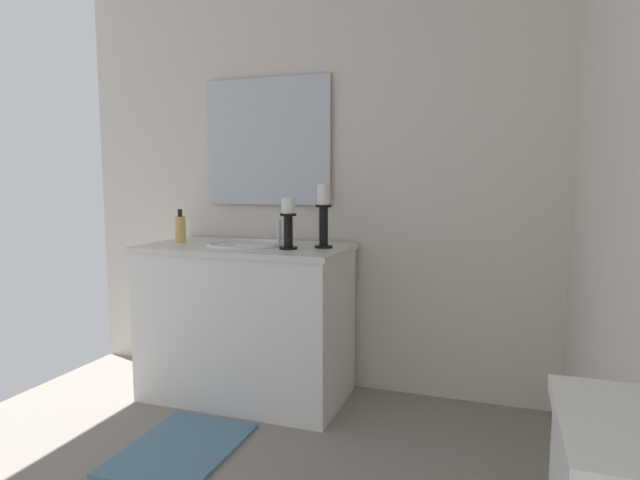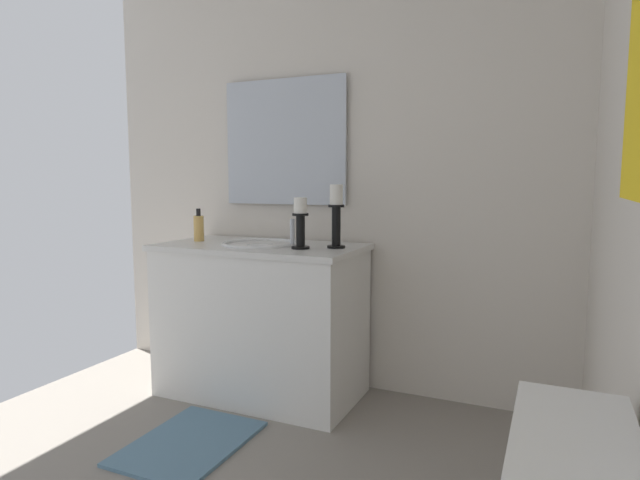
# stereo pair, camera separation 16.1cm
# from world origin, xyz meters

# --- Properties ---
(wall_left) EXTENTS (0.04, 2.75, 2.45)m
(wall_left) POSITION_xyz_m (-1.31, 0.00, 1.23)
(wall_left) COLOR silver
(wall_left) RESTS_ON ground
(vanity_cabinet) EXTENTS (0.58, 1.08, 0.81)m
(vanity_cabinet) POSITION_xyz_m (-0.99, -0.21, 0.41)
(vanity_cabinet) COLOR white
(vanity_cabinet) RESTS_ON ground
(sink_basin) EXTENTS (0.40, 0.40, 0.24)m
(sink_basin) POSITION_xyz_m (-0.99, -0.21, 0.77)
(sink_basin) COLOR white
(sink_basin) RESTS_ON vanity_cabinet
(mirror) EXTENTS (0.02, 0.74, 0.70)m
(mirror) POSITION_xyz_m (-1.27, -0.21, 1.36)
(mirror) COLOR silver
(candle_holder_tall) EXTENTS (0.09, 0.09, 0.31)m
(candle_holder_tall) POSITION_xyz_m (-1.02, 0.21, 0.98)
(candle_holder_tall) COLOR black
(candle_holder_tall) RESTS_ON vanity_cabinet
(candle_holder_short) EXTENTS (0.09, 0.09, 0.25)m
(candle_holder_short) POSITION_xyz_m (-0.92, 0.06, 0.94)
(candle_holder_short) COLOR black
(candle_holder_short) RESTS_ON vanity_cabinet
(soap_bottle) EXTENTS (0.06, 0.06, 0.18)m
(soap_bottle) POSITION_xyz_m (-0.99, -0.60, 0.88)
(soap_bottle) COLOR #E5B259
(soap_bottle) RESTS_ON vanity_cabinet
(bath_mat) EXTENTS (0.60, 0.44, 0.02)m
(bath_mat) POSITION_xyz_m (-0.36, -0.21, 0.01)
(bath_mat) COLOR slate
(bath_mat) RESTS_ON ground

